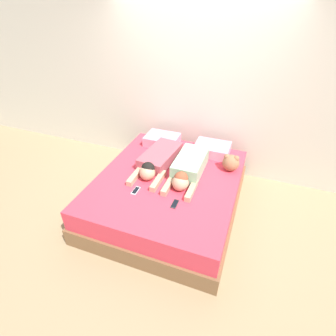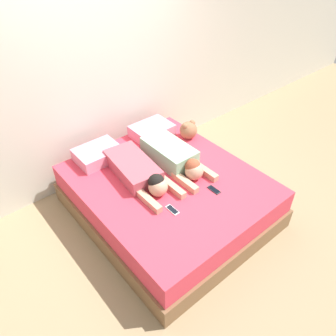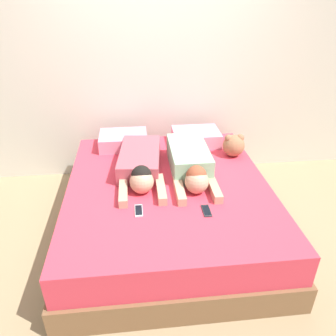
# 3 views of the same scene
# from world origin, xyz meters

# --- Properties ---
(ground_plane) EXTENTS (12.00, 12.00, 0.00)m
(ground_plane) POSITION_xyz_m (0.00, 0.00, 0.00)
(ground_plane) COLOR #9E8460
(wall_back) EXTENTS (12.00, 0.06, 2.60)m
(wall_back) POSITION_xyz_m (0.00, 1.20, 1.30)
(wall_back) COLOR beige
(wall_back) RESTS_ON ground_plane
(bed) EXTENTS (1.82, 2.10, 0.51)m
(bed) POSITION_xyz_m (0.00, 0.00, 0.25)
(bed) COLOR brown
(bed) RESTS_ON ground_plane
(pillow_head_left) EXTENTS (0.50, 0.38, 0.15)m
(pillow_head_left) POSITION_xyz_m (-0.40, 0.80, 0.59)
(pillow_head_left) COLOR pink
(pillow_head_left) RESTS_ON bed
(pillow_head_right) EXTENTS (0.50, 0.38, 0.15)m
(pillow_head_right) POSITION_xyz_m (0.40, 0.80, 0.59)
(pillow_head_right) COLOR pink
(pillow_head_right) RESTS_ON bed
(person_left) EXTENTS (0.44, 1.05, 0.23)m
(person_left) POSITION_xyz_m (-0.23, 0.20, 0.60)
(person_left) COLOR #B24C59
(person_left) RESTS_ON bed
(person_right) EXTENTS (0.36, 0.95, 0.23)m
(person_right) POSITION_xyz_m (0.22, 0.14, 0.62)
(person_right) COLOR #8CBF99
(person_right) RESTS_ON bed
(cell_phone_left) EXTENTS (0.06, 0.15, 0.01)m
(cell_phone_left) POSITION_xyz_m (-0.27, -0.39, 0.52)
(cell_phone_left) COLOR silver
(cell_phone_left) RESTS_ON bed
(cell_phone_right) EXTENTS (0.06, 0.15, 0.01)m
(cell_phone_right) POSITION_xyz_m (0.25, -0.45, 0.52)
(cell_phone_right) COLOR #2D2D33
(cell_phone_right) RESTS_ON bed
(plush_toy) EXTENTS (0.22, 0.22, 0.23)m
(plush_toy) POSITION_xyz_m (0.72, 0.46, 0.63)
(plush_toy) COLOR #996647
(plush_toy) RESTS_ON bed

